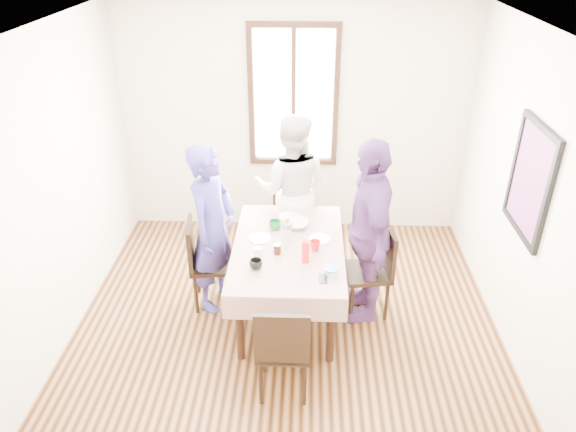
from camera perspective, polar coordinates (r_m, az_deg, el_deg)
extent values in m
plane|color=black|center=(5.08, -0.27, -13.41)|extent=(4.50, 4.50, 0.00)
plane|color=beige|center=(6.35, 0.58, 9.88)|extent=(4.00, 0.00, 4.00)
plane|color=beige|center=(4.66, 25.08, -0.40)|extent=(0.00, 4.50, 4.50)
cube|color=black|center=(6.24, 0.58, 12.43)|extent=(1.02, 0.06, 1.62)
cube|color=white|center=(6.25, 0.59, 12.45)|extent=(0.90, 0.02, 1.50)
cube|color=red|center=(4.82, 24.15, 3.42)|extent=(0.04, 0.76, 0.96)
cube|color=black|center=(5.23, 0.02, -6.71)|extent=(0.90, 1.45, 0.75)
cube|color=#51140A|center=(5.01, 0.02, -3.17)|extent=(1.02, 1.57, 0.01)
cube|color=black|center=(5.37, -7.95, -4.93)|extent=(0.47, 0.47, 0.91)
cube|color=black|center=(5.25, 8.27, -5.83)|extent=(0.48, 0.48, 0.91)
cube|color=black|center=(6.03, 0.38, -0.56)|extent=(0.43, 0.43, 0.91)
cube|color=black|center=(4.40, -0.49, -13.45)|extent=(0.42, 0.42, 0.91)
imported|color=#3C3489|center=(5.16, -8.02, -1.38)|extent=(0.58, 0.71, 1.68)
imported|color=silver|center=(5.83, 0.39, 2.76)|extent=(0.87, 0.70, 1.70)
imported|color=#5E3674|center=(5.01, 8.40, -1.60)|extent=(0.52, 1.09, 1.81)
imported|color=black|center=(4.68, -3.39, -5.10)|extent=(0.15, 0.15, 0.09)
imported|color=red|center=(4.92, 2.87, -3.14)|extent=(0.12, 0.12, 0.09)
imported|color=#0C7226|center=(5.25, -1.39, -0.94)|extent=(0.16, 0.16, 0.09)
imported|color=white|center=(5.29, 0.84, -0.85)|extent=(0.26, 0.26, 0.06)
cube|color=red|center=(4.73, 1.87, -3.73)|extent=(0.07, 0.07, 0.21)
cylinder|color=white|center=(4.63, 4.52, -5.85)|extent=(0.10, 0.10, 0.05)
cylinder|color=black|center=(4.87, -1.13, -3.52)|extent=(0.07, 0.07, 0.09)
cylinder|color=silver|center=(4.82, -3.18, -3.89)|extent=(0.07, 0.07, 0.10)
cube|color=black|center=(4.58, 3.67, -6.56)|extent=(0.07, 0.14, 0.01)
cylinder|color=silver|center=(5.01, -0.09, -2.20)|extent=(0.07, 0.07, 0.14)
cylinder|color=white|center=(5.11, -3.01, -2.37)|extent=(0.20, 0.20, 0.01)
cylinder|color=white|center=(5.11, 3.34, -2.42)|extent=(0.20, 0.20, 0.01)
cylinder|color=white|center=(5.47, 0.11, -0.06)|extent=(0.20, 0.20, 0.01)
cylinder|color=blue|center=(4.61, 4.53, -5.52)|extent=(0.12, 0.12, 0.01)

